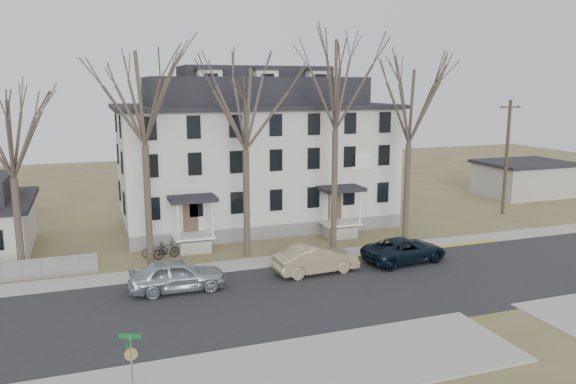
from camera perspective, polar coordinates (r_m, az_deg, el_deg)
name	(u,v)px	position (r m, az deg, el deg)	size (l,w,h in m)	color
ground	(395,300)	(29.28, 10.84, -10.75)	(120.00, 120.00, 0.00)	olive
main_road	(376,287)	(30.90, 8.95, -9.52)	(120.00, 10.00, 0.04)	#27272A
far_sidewalk	(331,256)	(35.99, 4.36, -6.47)	(120.00, 2.00, 0.08)	#A09F97
near_sidewalk_left	(276,375)	(22.08, -1.19, -18.07)	(20.00, 5.00, 0.08)	#A09F97
yellow_curb	(407,252)	(37.49, 11.96, -5.96)	(14.00, 0.25, 0.06)	gold
boarding_house	(255,155)	(43.36, -3.33, 3.78)	(20.80, 12.36, 12.05)	slate
distant_building	(524,178)	(59.73, 22.82, 1.30)	(8.50, 6.50, 3.35)	#A09F97
tree_far_left	(143,91)	(33.29, -14.56, 9.91)	(8.40, 8.40, 13.72)	#473B31
tree_mid_left	(245,103)	(34.39, -4.38, 9.00)	(7.80, 7.80, 12.74)	#473B31
tree_center	(336,78)	(36.43, 4.91, 11.43)	(9.00, 9.00, 14.70)	#473B31
tree_mid_right	(410,101)	(39.04, 12.33, 9.00)	(7.80, 7.80, 12.74)	#473B31
tree_bungalow	(10,134)	(33.47, -26.43, 5.32)	(6.60, 6.60, 10.78)	#473B31
utility_pole_far	(507,156)	(49.91, 21.33, 3.44)	(2.00, 0.28, 9.50)	#3D3023
car_silver	(177,276)	(30.24, -11.20, -8.35)	(2.00, 4.97, 1.69)	#9AA5AE
car_tan	(316,260)	(32.45, 2.85, -6.88)	(1.72, 4.92, 1.62)	#998766
car_navy	(405,251)	(35.12, 11.78, -5.85)	(2.45, 5.31, 1.48)	black
bicycle_left	(155,250)	(36.49, -13.39, -5.79)	(0.57, 1.64, 0.86)	black
bicycle_right	(167,251)	(35.85, -12.23, -5.88)	(0.49, 1.74, 1.05)	black
street_sign	(131,359)	(20.11, -15.64, -15.98)	(0.74, 0.74, 2.62)	gray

